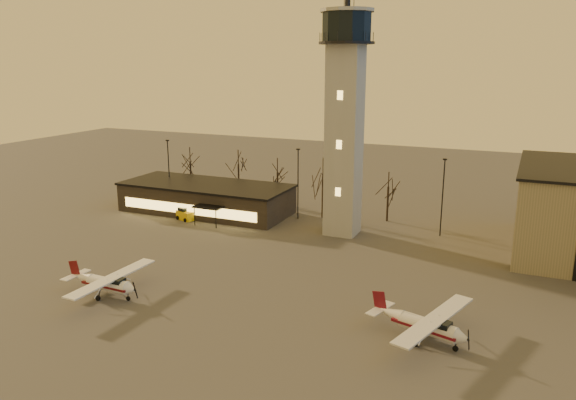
{
  "coord_description": "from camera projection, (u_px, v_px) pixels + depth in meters",
  "views": [
    {
      "loc": [
        22.12,
        -37.4,
        22.14
      ],
      "look_at": [
        -0.24,
        13.0,
        8.35
      ],
      "focal_mm": 35.0,
      "sensor_mm": 36.0,
      "label": 1
    }
  ],
  "objects": [
    {
      "name": "terminal",
      "position": [
        206.0,
        198.0,
        83.73
      ],
      "size": [
        25.4,
        12.2,
        4.3
      ],
      "color": "black",
      "rests_on": "ground"
    },
    {
      "name": "ground",
      "position": [
        228.0,
        330.0,
        47.24
      ],
      "size": [
        220.0,
        220.0,
        0.0
      ],
      "primitive_type": "plane",
      "color": "#433F3D",
      "rests_on": "ground"
    },
    {
      "name": "cessna_rear",
      "position": [
        110.0,
        287.0,
        53.76
      ],
      "size": [
        8.65,
        10.94,
        3.02
      ],
      "rotation": [
        0.0,
        0.0,
        -0.03
      ],
      "color": "white",
      "rests_on": "ground"
    },
    {
      "name": "cessna_front",
      "position": [
        430.0,
        330.0,
        45.04
      ],
      "size": [
        9.22,
        11.4,
        3.17
      ],
      "rotation": [
        0.0,
        0.0,
        -0.29
      ],
      "color": "silver",
      "rests_on": "ground"
    },
    {
      "name": "tree_row",
      "position": [
        277.0,
        169.0,
        85.92
      ],
      "size": [
        37.2,
        9.2,
        8.8
      ],
      "color": "black",
      "rests_on": "ground"
    },
    {
      "name": "control_tower",
      "position": [
        345.0,
        108.0,
        69.88
      ],
      "size": [
        6.8,
        6.8,
        32.6
      ],
      "color": "#A5A19C",
      "rests_on": "ground"
    },
    {
      "name": "light_poles",
      "position": [
        349.0,
        192.0,
        73.23
      ],
      "size": [
        58.5,
        12.25,
        10.14
      ],
      "color": "black",
      "rests_on": "ground"
    },
    {
      "name": "service_cart",
      "position": [
        186.0,
        215.0,
        79.87
      ],
      "size": [
        3.09,
        2.49,
        1.74
      ],
      "rotation": [
        0.0,
        0.0,
        -0.36
      ],
      "color": "gold",
      "rests_on": "ground"
    }
  ]
}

